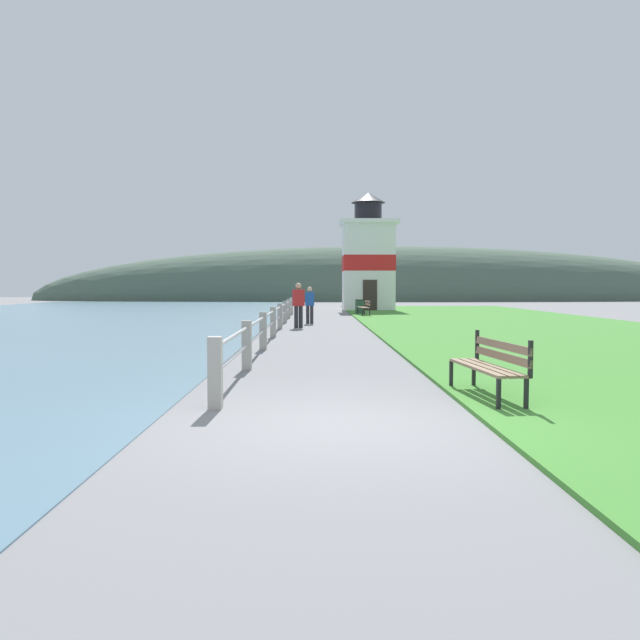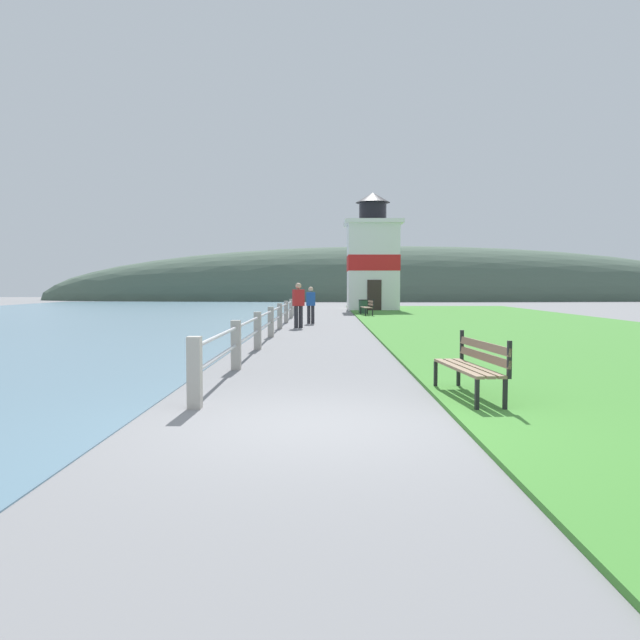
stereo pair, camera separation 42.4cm
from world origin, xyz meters
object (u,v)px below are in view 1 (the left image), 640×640
object	(u,v)px
lighthouse	(368,260)
person_by_railing	(298,303)
park_bench_near	(491,363)
person_strolling	(310,304)
park_bench_midway	(365,306)
trash_bin	(360,307)

from	to	relation	value
lighthouse	person_by_railing	distance (m)	17.96
park_bench_near	person_strolling	distance (m)	18.11
lighthouse	person_strolling	size ratio (longest dim) A/B	4.88
park_bench_near	person_by_railing	distance (m)	15.56
park_bench_midway	person_by_railing	world-z (taller)	person_by_railing
park_bench_midway	park_bench_near	bearing A→B (deg)	84.44
lighthouse	trash_bin	xyz separation A→B (m)	(-0.97, -6.08, -2.91)
park_bench_near	park_bench_midway	bearing A→B (deg)	-96.37
person_strolling	trash_bin	xyz separation A→B (m)	(2.76, 8.57, -0.44)
park_bench_midway	lighthouse	xyz separation A→B (m)	(0.83, 8.13, 2.80)
person_by_railing	trash_bin	size ratio (longest dim) A/B	2.07
park_bench_near	lighthouse	size ratio (longest dim) A/B	0.26
person_strolling	park_bench_midway	bearing A→B (deg)	-24.23
park_bench_midway	trash_bin	world-z (taller)	park_bench_midway
person_strolling	park_bench_near	bearing A→B (deg)	-171.42
person_by_railing	trash_bin	bearing A→B (deg)	-40.07
park_bench_near	person_strolling	xyz separation A→B (m)	(-2.75, 17.90, 0.32)
trash_bin	park_bench_near	bearing A→B (deg)	-90.02
park_bench_midway	lighthouse	size ratio (longest dim) A/B	0.23
lighthouse	person_strolling	bearing A→B (deg)	-104.31
park_bench_near	trash_bin	world-z (taller)	park_bench_near
park_bench_near	lighthouse	xyz separation A→B (m)	(0.98, 32.55, 2.80)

